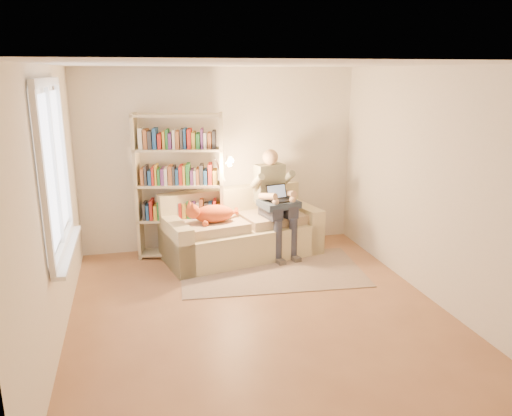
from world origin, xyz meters
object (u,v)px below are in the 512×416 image
object	(u,v)px
laptop	(279,196)
bookshelf	(180,179)
person	(274,196)
cat	(209,214)
sofa	(241,232)

from	to	relation	value
laptop	bookshelf	xyz separation A→B (m)	(-1.31, 0.34, 0.24)
person	laptop	size ratio (longest dim) A/B	4.31
cat	bookshelf	size ratio (longest dim) A/B	0.39
cat	laptop	world-z (taller)	laptop
cat	bookshelf	world-z (taller)	bookshelf
laptop	bookshelf	distance (m)	1.37
laptop	bookshelf	bearing A→B (deg)	153.49
person	laptop	distance (m)	0.13
sofa	bookshelf	bearing A→B (deg)	157.26
person	bookshelf	size ratio (longest dim) A/B	0.74
sofa	cat	world-z (taller)	sofa
bookshelf	sofa	bearing A→B (deg)	1.26
person	bookshelf	world-z (taller)	bookshelf
sofa	person	distance (m)	0.70
person	cat	xyz separation A→B (m)	(-0.96, -0.18, -0.14)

